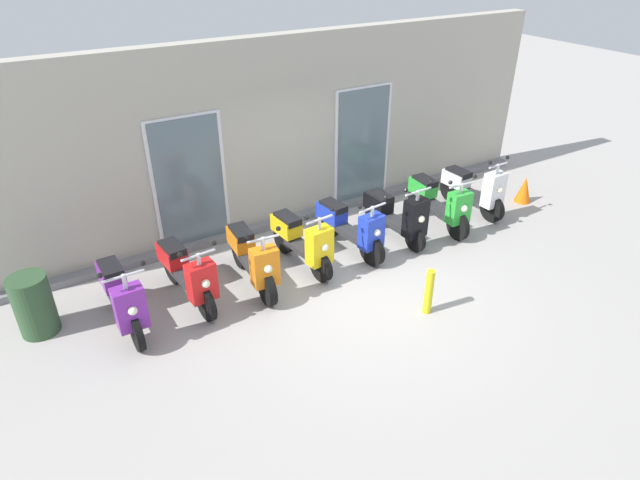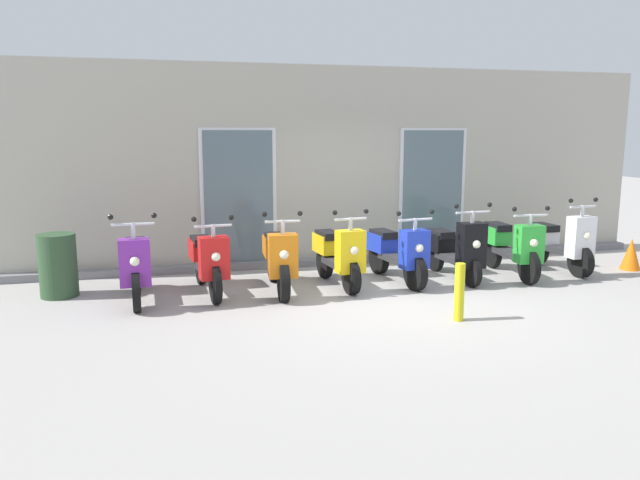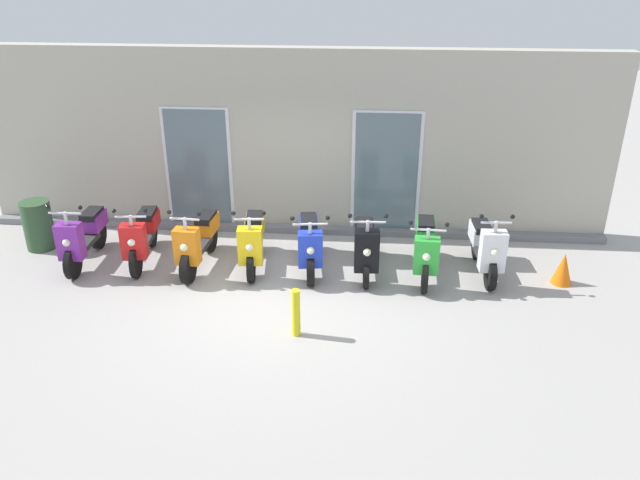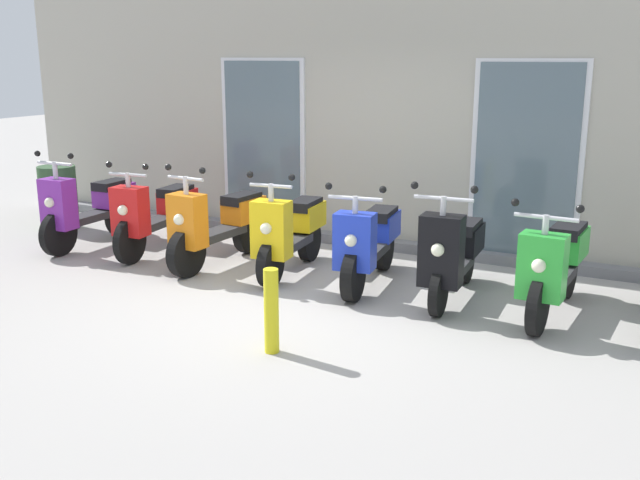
{
  "view_description": "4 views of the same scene",
  "coord_description": "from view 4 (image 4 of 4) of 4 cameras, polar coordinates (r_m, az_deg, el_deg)",
  "views": [
    {
      "loc": [
        -4.02,
        -5.53,
        4.79
      ],
      "look_at": [
        -0.53,
        0.3,
        0.84
      ],
      "focal_mm": 30.33,
      "sensor_mm": 36.0,
      "label": 1
    },
    {
      "loc": [
        -2.92,
        -7.4,
        2.23
      ],
      "look_at": [
        -0.77,
        0.84,
        0.72
      ],
      "focal_mm": 34.23,
      "sensor_mm": 36.0,
      "label": 2
    },
    {
      "loc": [
        1.38,
        -8.31,
        4.9
      ],
      "look_at": [
        0.69,
        0.3,
        0.84
      ],
      "focal_mm": 35.58,
      "sensor_mm": 36.0,
      "label": 3
    },
    {
      "loc": [
        3.29,
        -5.69,
        2.33
      ],
      "look_at": [
        0.13,
        0.52,
        0.55
      ],
      "focal_mm": 40.67,
      "sensor_mm": 36.0,
      "label": 4
    }
  ],
  "objects": [
    {
      "name": "scooter_blue",
      "position": [
        7.5,
        3.91,
        -0.17
      ],
      "size": [
        0.61,
        1.65,
        1.15
      ],
      "color": "black",
      "rests_on": "ground_plane"
    },
    {
      "name": "scooter_black",
      "position": [
        7.12,
        10.45,
        -0.9
      ],
      "size": [
        0.61,
        1.55,
        1.23
      ],
      "color": "black",
      "rests_on": "ground_plane"
    },
    {
      "name": "storefront_facade",
      "position": [
        8.99,
        5.46,
        9.65
      ],
      "size": [
        11.36,
        0.5,
        3.31
      ],
      "color": "#B2AD9E",
      "rests_on": "ground_plane"
    },
    {
      "name": "scooter_green",
      "position": [
        6.92,
        18.05,
        -1.82
      ],
      "size": [
        0.6,
        1.68,
        1.16
      ],
      "color": "black",
      "rests_on": "ground_plane"
    },
    {
      "name": "trash_bin",
      "position": [
        10.57,
        -19.88,
        3.15
      ],
      "size": [
        0.5,
        0.5,
        0.87
      ],
      "primitive_type": "cylinder",
      "color": "#2D4C2D",
      "rests_on": "ground_plane"
    },
    {
      "name": "curb_bollard",
      "position": [
        5.82,
        -3.85,
        -5.59
      ],
      "size": [
        0.12,
        0.12,
        0.7
      ],
      "primitive_type": "cylinder",
      "color": "yellow",
      "rests_on": "ground_plane"
    },
    {
      "name": "ground_plane",
      "position": [
        6.98,
        -2.92,
        -5.2
      ],
      "size": [
        40.0,
        40.0,
        0.0
      ],
      "primitive_type": "plane",
      "color": "#A8A39E"
    },
    {
      "name": "scooter_yellow",
      "position": [
        7.87,
        -2.38,
        0.73
      ],
      "size": [
        0.53,
        1.54,
        1.19
      ],
      "color": "black",
      "rests_on": "ground_plane"
    },
    {
      "name": "scooter_red",
      "position": [
        8.96,
        -12.76,
        2.07
      ],
      "size": [
        0.56,
        1.68,
        1.17
      ],
      "color": "black",
      "rests_on": "ground_plane"
    },
    {
      "name": "scooter_purple",
      "position": [
        9.48,
        -17.75,
        2.5
      ],
      "size": [
        0.58,
        1.65,
        1.24
      ],
      "color": "black",
      "rests_on": "ground_plane"
    },
    {
      "name": "scooter_orange",
      "position": [
        8.28,
        -8.03,
        1.23
      ],
      "size": [
        0.54,
        1.68,
        1.21
      ],
      "color": "black",
      "rests_on": "ground_plane"
    }
  ]
}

